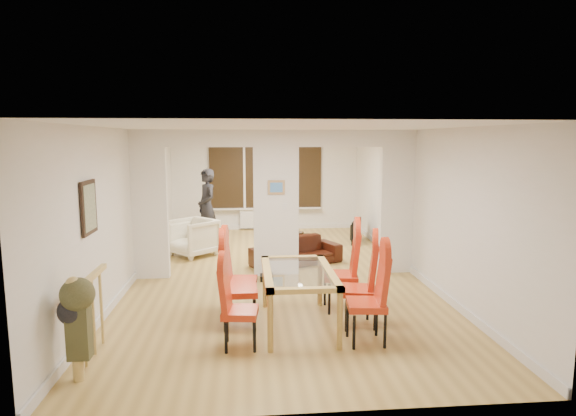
{
  "coord_description": "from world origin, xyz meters",
  "views": [
    {
      "loc": [
        -0.53,
        -8.47,
        2.43
      ],
      "look_at": [
        0.27,
        0.6,
        1.13
      ],
      "focal_mm": 30.0,
      "sensor_mm": 36.0,
      "label": 1
    }
  ],
  "objects": [
    {
      "name": "floor",
      "position": [
        0.0,
        0.0,
        0.0
      ],
      "size": [
        5.0,
        9.0,
        0.01
      ],
      "primitive_type": "cube",
      "color": "tan",
      "rests_on": "ground"
    },
    {
      "name": "dining_chair_la",
      "position": [
        -0.61,
        -3.04,
        0.51
      ],
      "size": [
        0.45,
        0.45,
        1.01
      ],
      "primitive_type": null,
      "rotation": [
        0.0,
        0.0,
        -0.12
      ],
      "color": "red",
      "rests_on": "floor"
    },
    {
      "name": "television",
      "position": [
        2.0,
        2.68,
        0.27
      ],
      "size": [
        0.91,
        0.49,
        0.54
      ],
      "primitive_type": "imported",
      "rotation": [
        0.0,
        0.0,
        1.15
      ],
      "color": "black",
      "rests_on": "floor"
    },
    {
      "name": "wall_poster",
      "position": [
        -2.47,
        -2.4,
        1.6
      ],
      "size": [
        0.04,
        0.52,
        0.67
      ],
      "primitive_type": "cube",
      "color": "gray",
      "rests_on": "room_walls"
    },
    {
      "name": "dining_chair_lb",
      "position": [
        -0.63,
        -2.4,
        0.57
      ],
      "size": [
        0.47,
        0.47,
        1.14
      ],
      "primitive_type": null,
      "rotation": [
        0.0,
        0.0,
        0.02
      ],
      "color": "red",
      "rests_on": "floor"
    },
    {
      "name": "dining_chair_lc",
      "position": [
        -0.62,
        -1.94,
        0.55
      ],
      "size": [
        0.48,
        0.48,
        1.11
      ],
      "primitive_type": null,
      "rotation": [
        0.0,
        0.0,
        -0.09
      ],
      "color": "red",
      "rests_on": "floor"
    },
    {
      "name": "room_walls",
      "position": [
        0.0,
        0.0,
        1.3
      ],
      "size": [
        5.0,
        9.0,
        2.6
      ],
      "primitive_type": null,
      "color": "silver",
      "rests_on": "floor"
    },
    {
      "name": "stair_newel",
      "position": [
        -2.25,
        -3.2,
        0.55
      ],
      "size": [
        0.4,
        1.2,
        1.1
      ],
      "primitive_type": null,
      "color": "tan",
      "rests_on": "floor"
    },
    {
      "name": "armchair",
      "position": [
        -1.66,
        1.59,
        0.39
      ],
      "size": [
        1.19,
        1.19,
        0.78
      ],
      "primitive_type": "imported",
      "rotation": [
        0.0,
        0.0,
        -0.81
      ],
      "color": "silver",
      "rests_on": "floor"
    },
    {
      "name": "divider_wall",
      "position": [
        0.0,
        0.0,
        1.3
      ],
      "size": [
        5.0,
        0.18,
        2.6
      ],
      "primitive_type": "cube",
      "color": "white",
      "rests_on": "floor"
    },
    {
      "name": "radiator",
      "position": [
        0.0,
        4.4,
        0.3
      ],
      "size": [
        1.4,
        0.08,
        0.5
      ],
      "primitive_type": "cube",
      "color": "white",
      "rests_on": "floor"
    },
    {
      "name": "pendant_light",
      "position": [
        0.3,
        3.3,
        2.15
      ],
      "size": [
        0.36,
        0.36,
        0.36
      ],
      "primitive_type": "sphere",
      "color": "orange",
      "rests_on": "room_walls"
    },
    {
      "name": "pillar_photo",
      "position": [
        0.0,
        -0.1,
        1.6
      ],
      "size": [
        0.3,
        0.03,
        0.25
      ],
      "primitive_type": "cube",
      "color": "#4C8CD8",
      "rests_on": "divider_wall"
    },
    {
      "name": "person",
      "position": [
        -1.43,
        2.57,
        0.88
      ],
      "size": [
        0.76,
        0.66,
        1.77
      ],
      "primitive_type": "imported",
      "rotation": [
        0.0,
        0.0,
        -1.14
      ],
      "color": "black",
      "rests_on": "floor"
    },
    {
      "name": "dining_table",
      "position": [
        0.13,
        -2.46,
        0.38
      ],
      "size": [
        0.91,
        1.61,
        0.76
      ],
      "primitive_type": null,
      "color": "#B18E41",
      "rests_on": "floor"
    },
    {
      "name": "coffee_table",
      "position": [
        0.51,
        2.48,
        0.11
      ],
      "size": [
        1.01,
        0.7,
        0.21
      ],
      "primitive_type": null,
      "rotation": [
        0.0,
        0.0,
        -0.29
      ],
      "color": "#342311",
      "rests_on": "floor"
    },
    {
      "name": "dining_chair_rb",
      "position": [
        0.91,
        -2.51,
        0.56
      ],
      "size": [
        0.55,
        0.55,
        1.13
      ],
      "primitive_type": null,
      "rotation": [
        0.0,
        0.0,
        -0.24
      ],
      "color": "red",
      "rests_on": "floor"
    },
    {
      "name": "dining_chair_rc",
      "position": [
        0.81,
        -1.89,
        0.59
      ],
      "size": [
        0.53,
        0.53,
        1.17
      ],
      "primitive_type": null,
      "rotation": [
        0.0,
        0.0,
        -0.15
      ],
      "color": "red",
      "rests_on": "floor"
    },
    {
      "name": "shoes",
      "position": [
        -0.19,
        -0.35,
        0.05
      ],
      "size": [
        0.22,
        0.24,
        0.09
      ],
      "primitive_type": null,
      "color": "black",
      "rests_on": "floor"
    },
    {
      "name": "bowl",
      "position": [
        0.71,
        2.6,
        0.24
      ],
      "size": [
        0.23,
        0.23,
        0.06
      ],
      "primitive_type": "imported",
      "color": "#342311",
      "rests_on": "coffee_table"
    },
    {
      "name": "sofa",
      "position": [
        0.44,
        0.69,
        0.26
      ],
      "size": [
        1.89,
        1.37,
        0.52
      ],
      "primitive_type": "imported",
      "rotation": [
        0.0,
        0.0,
        0.43
      ],
      "color": "black",
      "rests_on": "floor"
    },
    {
      "name": "bay_window_blinds",
      "position": [
        0.0,
        4.44,
        1.5
      ],
      "size": [
        3.0,
        0.08,
        1.8
      ],
      "primitive_type": "cube",
      "color": "black",
      "rests_on": "room_walls"
    },
    {
      "name": "dining_chair_ra",
      "position": [
        0.89,
        -3.04,
        0.56
      ],
      "size": [
        0.49,
        0.49,
        1.12
      ],
      "primitive_type": null,
      "rotation": [
        0.0,
        0.0,
        -0.1
      ],
      "color": "red",
      "rests_on": "floor"
    },
    {
      "name": "bottle",
      "position": [
        0.64,
        2.6,
        0.36
      ],
      "size": [
        0.08,
        0.08,
        0.3
      ],
      "primitive_type": "cylinder",
      "color": "#143F19",
      "rests_on": "coffee_table"
    }
  ]
}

